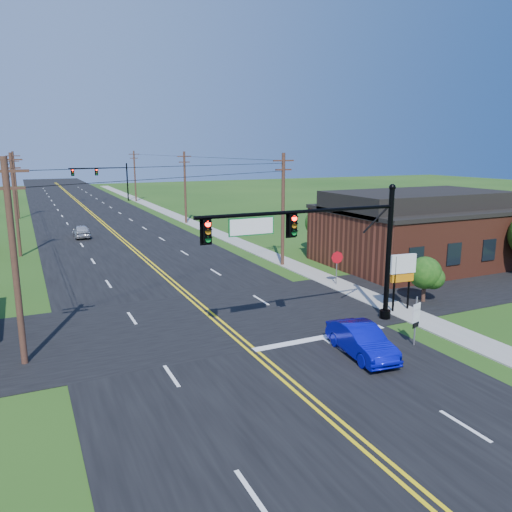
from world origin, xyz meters
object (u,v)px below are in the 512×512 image
route_sign (416,317)px  stop_sign (337,261)px  signal_mast_main (319,241)px  blue_car (361,341)px  signal_mast_far (102,176)px

route_sign → stop_sign: 11.12m
signal_mast_main → blue_car: 5.41m
signal_mast_far → stop_sign: 65.31m
stop_sign → signal_mast_main: bearing=-120.5°
signal_mast_main → route_sign: bearing=-49.7°
signal_mast_main → blue_car: size_ratio=2.60×
blue_car → stop_sign: (5.86, 10.63, 1.02)m
signal_mast_far → blue_car: (0.02, -75.61, -3.83)m
blue_car → stop_sign: 12.18m
signal_mast_main → route_sign: size_ratio=4.58×
signal_mast_far → blue_car: signal_mast_far is taller
signal_mast_main → route_sign: (3.16, -3.73, -3.31)m
signal_mast_far → stop_sign: (5.88, -64.98, -2.81)m
blue_car → stop_sign: size_ratio=1.80×
stop_sign → route_sign: bearing=-94.8°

